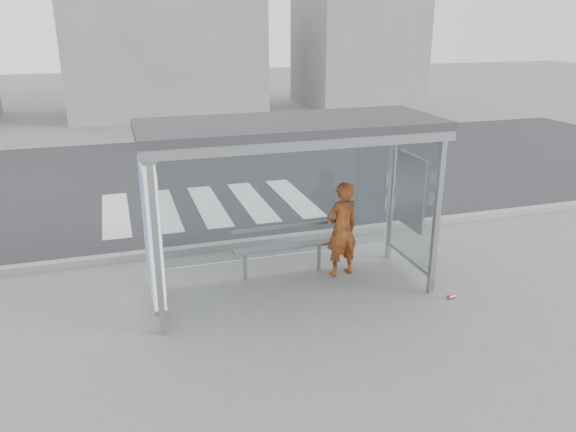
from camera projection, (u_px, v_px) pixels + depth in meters
The scene contains 10 objects.
ground at pixel (291, 290), 8.63m from camera, with size 80.00×80.00×0.00m, color slate.
road at pixel (211, 175), 14.93m from camera, with size 30.00×10.00×0.01m, color #28282A.
curb at pixel (259, 241), 10.36m from camera, with size 30.00×0.18×0.12m, color gray.
crosswalk at pixel (209, 205), 12.54m from camera, with size 4.55×3.00×0.00m.
bus_shelter at pixel (265, 166), 7.92m from camera, with size 4.25×1.65×2.62m.
building_center at pixel (163, 54), 23.99m from camera, with size 8.00×5.00×5.00m, color slate.
building_right at pixel (357, 29), 26.20m from camera, with size 5.00×5.00×7.00m, color slate.
person at pixel (342, 229), 8.92m from camera, with size 0.57×0.37×1.56m, color #CB5113.
bench at pixel (282, 246), 9.00m from camera, with size 1.60×0.21×0.83m.
soda_can at pixel (451, 296), 8.36m from camera, with size 0.07×0.07×0.13m, color #C23969.
Camera 1 is at (-2.37, -7.39, 3.95)m, focal length 35.00 mm.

